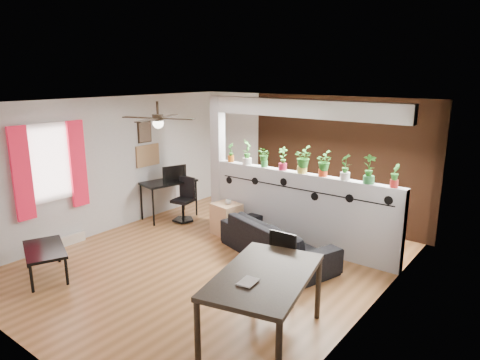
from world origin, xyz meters
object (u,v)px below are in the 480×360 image
at_px(potted_plant_3, 283,158).
at_px(coffee_table, 45,251).
at_px(potted_plant_4, 302,159).
at_px(cube_shelf, 226,219).
at_px(computer_desk, 169,184).
at_px(potted_plant_6, 346,166).
at_px(potted_plant_2, 264,157).
at_px(potted_plant_1, 247,151).
at_px(potted_plant_8, 395,175).
at_px(sofa, 277,241).
at_px(dining_table, 264,281).
at_px(folding_chair, 279,265).
at_px(ceiling_fan, 158,120).
at_px(cup, 228,202).
at_px(potted_plant_0, 231,152).
at_px(potted_plant_5, 323,163).
at_px(potted_plant_7, 370,168).
at_px(office_chair, 184,202).

height_order(potted_plant_3, coffee_table, potted_plant_3).
xyz_separation_m(potted_plant_4, cube_shelf, (-1.42, -0.34, -1.29)).
distance_m(potted_plant_4, computer_desk, 3.14).
bearing_deg(potted_plant_6, potted_plant_2, 180.00).
bearing_deg(potted_plant_1, potted_plant_2, 0.00).
bearing_deg(potted_plant_8, sofa, -157.24).
relative_size(dining_table, coffee_table, 1.57).
xyz_separation_m(folding_chair, coffee_table, (-3.29, -1.41, -0.20)).
bearing_deg(potted_plant_4, ceiling_fan, -131.63).
bearing_deg(sofa, cup, 3.09).
distance_m(potted_plant_2, potted_plant_6, 1.58).
distance_m(ceiling_fan, cup, 2.22).
distance_m(potted_plant_0, potted_plant_8, 3.16).
xyz_separation_m(potted_plant_3, coffee_table, (-2.08, -3.40, -1.16)).
height_order(potted_plant_6, cup, potted_plant_6).
bearing_deg(coffee_table, dining_table, 10.45).
bearing_deg(cup, folding_chair, -37.02).
xyz_separation_m(potted_plant_1, sofa, (1.13, -0.69, -1.30)).
distance_m(potted_plant_5, folding_chair, 2.25).
xyz_separation_m(potted_plant_0, cube_shelf, (0.16, -0.34, -1.24)).
relative_size(potted_plant_7, cube_shelf, 0.78).
relative_size(potted_plant_1, office_chair, 0.53).
xyz_separation_m(potted_plant_6, coffee_table, (-3.26, -3.40, -1.17)).
xyz_separation_m(potted_plant_2, coffee_table, (-1.68, -3.40, -1.14)).
bearing_deg(office_chair, computer_desk, -172.29).
bearing_deg(dining_table, cube_shelf, 136.37).
height_order(cube_shelf, dining_table, dining_table).
bearing_deg(office_chair, cup, -2.50).
bearing_deg(office_chair, potted_plant_1, 11.38).
xyz_separation_m(potted_plant_1, dining_table, (2.28, -2.74, -0.83)).
xyz_separation_m(potted_plant_2, cup, (-0.58, -0.34, -0.89)).
xyz_separation_m(potted_plant_3, sofa, (0.34, -0.69, -1.26)).
distance_m(potted_plant_4, potted_plant_5, 0.40).
xyz_separation_m(cup, folding_chair, (2.19, -1.65, -0.05)).
relative_size(potted_plant_2, folding_chair, 0.36).
bearing_deg(potted_plant_6, sofa, -140.89).
height_order(potted_plant_3, dining_table, potted_plant_3).
xyz_separation_m(ceiling_fan, cube_shelf, (0.18, 1.46, -2.01)).
height_order(potted_plant_4, potted_plant_6, potted_plant_4).
distance_m(potted_plant_2, potted_plant_4, 0.79).
bearing_deg(folding_chair, potted_plant_8, 68.90).
height_order(cup, dining_table, dining_table).
xyz_separation_m(potted_plant_4, cup, (-1.37, -0.34, -0.94)).
bearing_deg(potted_plant_8, cup, -173.43).
height_order(potted_plant_1, potted_plant_4, potted_plant_1).
height_order(potted_plant_8, cup, potted_plant_8).
relative_size(potted_plant_5, cup, 3.76).
bearing_deg(computer_desk, potted_plant_4, 6.46).
relative_size(potted_plant_7, cup, 4.21).
distance_m(ceiling_fan, potted_plant_2, 2.12).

